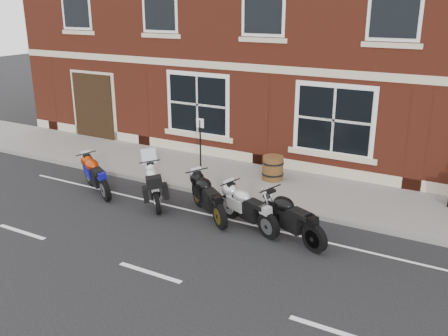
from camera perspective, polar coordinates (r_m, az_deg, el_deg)
The scene contains 10 objects.
ground at distance 13.16m, azimuth -0.46°, elevation -6.09°, with size 80.00×80.00×0.00m, color black.
sidewalk at distance 15.62m, azimuth 5.02°, elevation -1.85°, with size 30.00×3.00×0.12m, color slate.
kerb at distance 14.29m, azimuth 2.38°, elevation -3.79°, with size 30.00×0.16×0.12m, color slate.
moto_touring_silver at distance 14.29m, azimuth -7.80°, elevation -1.70°, with size 1.53×1.72×1.43m.
moto_sport_red at distance 15.41m, azimuth -14.31°, elevation -0.64°, with size 1.99×1.23×1.00m.
moto_sport_black at distance 13.26m, azimuth -1.70°, elevation -3.13°, with size 1.89×1.52×1.03m.
moto_sport_silver at distance 12.65m, azimuth 2.82°, elevation -4.38°, with size 2.06×1.01×0.99m.
moto_naked_black at distance 12.14m, azimuth 7.65°, elevation -5.39°, with size 2.14×1.13×1.04m.
barrel_planter at distance 15.74m, azimuth 5.60°, elevation 0.01°, with size 0.69×0.69×0.76m.
parking_sign at distance 15.33m, azimuth -2.72°, elevation 2.61°, with size 0.28×0.05×2.00m.
Camera 1 is at (5.96, -10.37, 5.50)m, focal length 40.00 mm.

